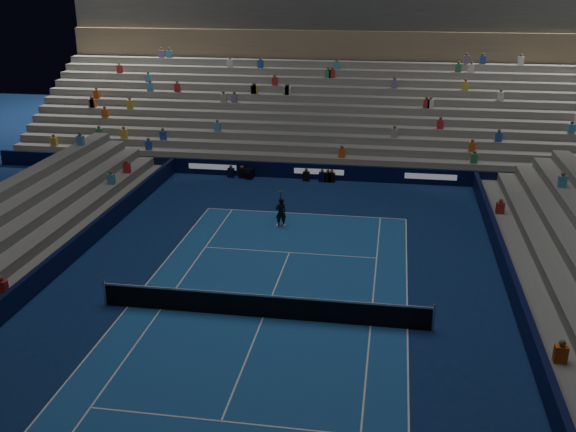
# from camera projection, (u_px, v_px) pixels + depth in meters

# --- Properties ---
(ground) EXTENTS (90.00, 90.00, 0.00)m
(ground) POSITION_uv_depth(u_px,v_px,m) (263.00, 318.00, 25.67)
(ground) COLOR #0D2250
(ground) RESTS_ON ground
(court_surface) EXTENTS (10.97, 23.77, 0.01)m
(court_surface) POSITION_uv_depth(u_px,v_px,m) (263.00, 317.00, 25.67)
(court_surface) COLOR #1B5094
(court_surface) RESTS_ON ground
(sponsor_barrier_far) EXTENTS (44.00, 0.25, 1.00)m
(sponsor_barrier_far) POSITION_uv_depth(u_px,v_px,m) (319.00, 172.00, 42.64)
(sponsor_barrier_far) COLOR black
(sponsor_barrier_far) RESTS_ON ground
(sponsor_barrier_east) EXTENTS (0.25, 37.00, 1.00)m
(sponsor_barrier_east) POSITION_uv_depth(u_px,v_px,m) (527.00, 326.00, 24.04)
(sponsor_barrier_east) COLOR #080D33
(sponsor_barrier_east) RESTS_ON ground
(sponsor_barrier_west) EXTENTS (0.25, 37.00, 1.00)m
(sponsor_barrier_west) POSITION_uv_depth(u_px,v_px,m) (28.00, 288.00, 26.95)
(sponsor_barrier_west) COLOR black
(sponsor_barrier_west) RESTS_ON ground
(grandstand_main) EXTENTS (44.00, 15.20, 11.20)m
(grandstand_main) POSITION_uv_depth(u_px,v_px,m) (334.00, 101.00, 50.37)
(grandstand_main) COLOR slate
(grandstand_main) RESTS_ON ground
(tennis_net) EXTENTS (12.90, 0.10, 1.10)m
(tennis_net) POSITION_uv_depth(u_px,v_px,m) (263.00, 306.00, 25.49)
(tennis_net) COLOR #B2B2B7
(tennis_net) RESTS_ON ground
(tennis_player) EXTENTS (0.66, 0.55, 1.56)m
(tennis_player) POSITION_uv_depth(u_px,v_px,m) (281.00, 212.00, 34.60)
(tennis_player) COLOR black
(tennis_player) RESTS_ON ground
(broadcast_camera) EXTENTS (0.50, 0.95, 0.64)m
(broadcast_camera) POSITION_uv_depth(u_px,v_px,m) (249.00, 174.00, 42.84)
(broadcast_camera) COLOR black
(broadcast_camera) RESTS_ON ground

